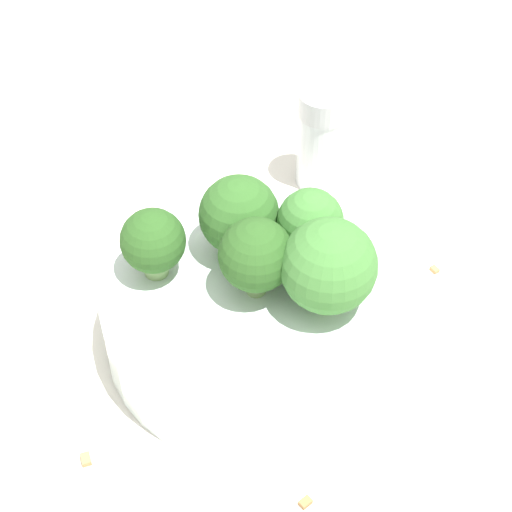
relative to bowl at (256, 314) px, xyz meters
name	(u,v)px	position (x,y,z in m)	size (l,w,h in m)	color
ground_plane	(256,336)	(0.00, 0.00, -0.02)	(3.00, 3.00, 0.00)	silver
bowl	(256,314)	(0.00, 0.00, 0.00)	(0.20, 0.20, 0.05)	silver
broccoli_floret_0	(329,267)	(0.04, -0.01, 0.06)	(0.06, 0.06, 0.06)	#84AD66
broccoli_floret_1	(239,216)	(-0.01, 0.04, 0.05)	(0.05, 0.05, 0.06)	#7A9E5B
broccoli_floret_2	(310,223)	(0.03, 0.03, 0.06)	(0.04, 0.04, 0.06)	#7A9E5B
broccoli_floret_3	(256,255)	(0.00, 0.00, 0.06)	(0.05, 0.05, 0.06)	#7A9E5B
broccoli_floret_4	(153,242)	(-0.06, 0.02, 0.05)	(0.04, 0.04, 0.05)	#84AD66
pepper_shaker	(321,138)	(0.05, 0.16, 0.02)	(0.04, 0.04, 0.08)	silver
almond_crumb_0	(86,458)	(-0.10, -0.09, -0.02)	(0.01, 0.01, 0.01)	#AD7F4C
almond_crumb_1	(249,183)	(-0.01, 0.15, -0.02)	(0.01, 0.01, 0.01)	#AD7F4C
almond_crumb_2	(435,268)	(0.13, 0.06, -0.02)	(0.01, 0.00, 0.01)	#AD7F4C
almond_crumb_3	(306,501)	(0.03, -0.12, -0.02)	(0.01, 0.00, 0.01)	olive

